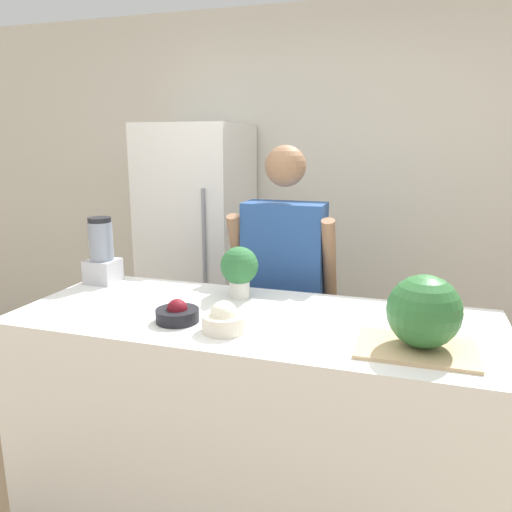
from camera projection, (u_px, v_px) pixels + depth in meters
wall_back at (326, 194)px, 3.62m from camera, size 8.00×0.06×2.60m
counter_island at (253, 419)px, 2.20m from camera, size 2.03×0.80×0.96m
refrigerator at (199, 252)px, 3.60m from camera, size 0.66×0.71×1.79m
person at (284, 295)px, 2.75m from camera, size 0.57×0.26×1.66m
cutting_board at (416, 348)px, 1.75m from camera, size 0.41×0.29×0.01m
watermelon at (424, 311)px, 1.72m from camera, size 0.26×0.26×0.26m
bowl_cherries at (177, 314)px, 2.02m from camera, size 0.18×0.18×0.09m
bowl_cream at (224, 320)px, 1.92m from camera, size 0.17×0.17×0.12m
blender at (102, 254)px, 2.56m from camera, size 0.15×0.15×0.34m
potted_plant at (239, 268)px, 2.31m from camera, size 0.18×0.18×0.24m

